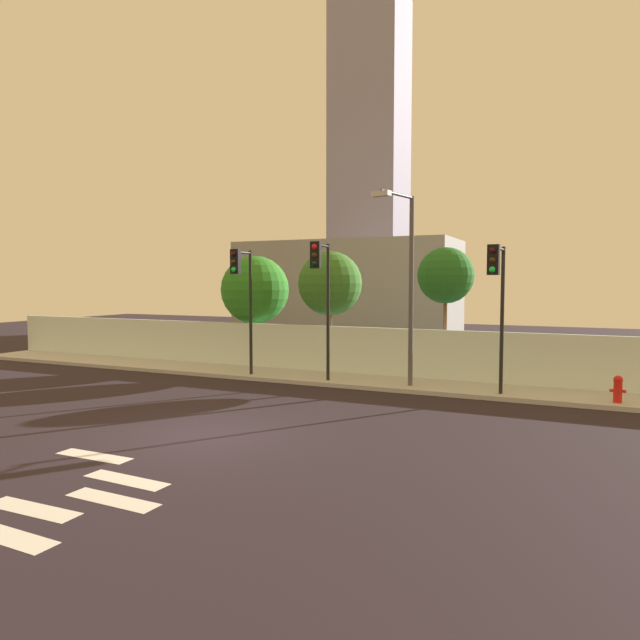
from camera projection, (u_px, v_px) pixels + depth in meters
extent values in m
plane|color=black|center=(205.00, 435.00, 13.92)|extent=(80.00, 80.00, 0.00)
cube|color=#B4B4B4|center=(337.00, 380.00, 21.34)|extent=(36.00, 2.40, 0.15)
cube|color=silver|center=(350.00, 350.00, 22.45)|extent=(36.00, 0.18, 1.80)
cube|color=silver|center=(6.00, 536.00, 8.36)|extent=(1.82, 0.51, 0.01)
cube|color=silver|center=(32.00, 509.00, 9.35)|extent=(1.80, 0.45, 0.01)
cube|color=silver|center=(113.00, 500.00, 9.75)|extent=(1.81, 0.49, 0.01)
cube|color=silver|center=(126.00, 480.00, 10.73)|extent=(1.82, 0.52, 0.01)
cube|color=silver|center=(94.00, 456.00, 12.21)|extent=(1.80, 0.44, 0.01)
cylinder|color=black|center=(251.00, 313.00, 21.98)|extent=(0.12, 0.12, 4.73)
cylinder|color=black|center=(243.00, 253.00, 21.36)|extent=(0.09, 1.05, 0.08)
cube|color=black|center=(235.00, 262.00, 20.90)|extent=(0.34, 0.20, 0.90)
sphere|color=black|center=(234.00, 254.00, 20.78)|extent=(0.18, 0.18, 0.18)
sphere|color=#33260A|center=(234.00, 262.00, 20.79)|extent=(0.18, 0.18, 0.18)
sphere|color=#19F24C|center=(234.00, 269.00, 20.81)|extent=(0.18, 0.18, 0.18)
cylinder|color=black|center=(502.00, 321.00, 18.13)|extent=(0.12, 0.12, 4.65)
cylinder|color=black|center=(499.00, 249.00, 17.45)|extent=(0.20, 1.25, 0.08)
cube|color=black|center=(494.00, 260.00, 16.93)|extent=(0.36, 0.23, 0.90)
sphere|color=black|center=(493.00, 250.00, 16.81)|extent=(0.18, 0.18, 0.18)
sphere|color=#33260A|center=(492.00, 260.00, 16.83)|extent=(0.18, 0.18, 0.18)
sphere|color=#19F24C|center=(492.00, 270.00, 16.85)|extent=(0.18, 0.18, 0.18)
cylinder|color=black|center=(328.00, 312.00, 20.63)|extent=(0.12, 0.12, 4.90)
cylinder|color=black|center=(322.00, 246.00, 19.85)|extent=(0.20, 1.32, 0.08)
cube|color=black|center=(316.00, 255.00, 19.25)|extent=(0.36, 0.23, 0.90)
sphere|color=red|center=(314.00, 247.00, 19.12)|extent=(0.18, 0.18, 0.18)
sphere|color=#33260A|center=(314.00, 255.00, 19.14)|extent=(0.18, 0.18, 0.18)
sphere|color=black|center=(314.00, 264.00, 19.16)|extent=(0.18, 0.18, 0.18)
cylinder|color=#4C4C51|center=(411.00, 292.00, 19.51)|extent=(0.16, 0.16, 6.41)
cylinder|color=#4C4C51|center=(397.00, 194.00, 18.51)|extent=(0.53, 1.97, 0.10)
cube|color=beige|center=(381.00, 194.00, 17.72)|extent=(0.64, 0.36, 0.16)
cylinder|color=red|center=(618.00, 392.00, 16.87)|extent=(0.24, 0.24, 0.64)
sphere|color=red|center=(618.00, 380.00, 16.84)|extent=(0.26, 0.26, 0.26)
cylinder|color=red|center=(611.00, 390.00, 16.94)|extent=(0.10, 0.09, 0.09)
cylinder|color=red|center=(624.00, 391.00, 16.79)|extent=(0.10, 0.09, 0.09)
cylinder|color=brown|center=(255.00, 337.00, 25.33)|extent=(0.17, 0.17, 2.53)
sphere|color=#2D7E22|center=(255.00, 290.00, 25.20)|extent=(2.98, 2.98, 2.98)
cylinder|color=brown|center=(330.00, 336.00, 23.82)|extent=(0.17, 0.17, 2.90)
sphere|color=#367127|center=(330.00, 283.00, 23.68)|extent=(2.64, 2.64, 2.64)
cylinder|color=brown|center=(445.00, 335.00, 21.82)|extent=(0.14, 0.14, 3.35)
sphere|color=#246923|center=(446.00, 275.00, 21.67)|extent=(2.12, 2.12, 2.12)
cube|color=gray|center=(347.00, 290.00, 37.41)|extent=(13.96, 6.00, 6.30)
cube|color=gray|center=(370.00, 163.00, 48.78)|extent=(5.82, 5.00, 27.52)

